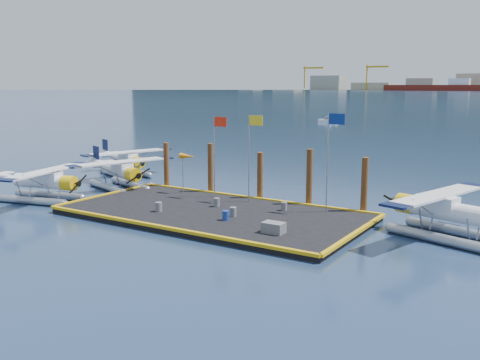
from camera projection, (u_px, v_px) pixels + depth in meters
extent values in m
plane|color=navy|center=(213.00, 217.00, 35.75)|extent=(4000.00, 4000.00, 0.00)
cube|color=black|center=(213.00, 214.00, 35.71)|extent=(20.00, 10.00, 0.40)
cube|color=#51190B|center=(432.00, 88.00, 845.65)|extent=(150.00, 22.00, 10.00)
cube|color=silver|center=(460.00, 82.00, 823.05)|extent=(30.00, 16.00, 12.00)
cylinder|color=#CE9D0C|center=(305.00, 78.00, 997.74)|extent=(2.40, 2.40, 44.00)
cylinder|color=#CE9D0C|center=(367.00, 77.00, 934.69)|extent=(2.40, 2.40, 44.00)
cone|color=black|center=(423.00, 88.00, 1468.53)|extent=(1400.00, 1400.00, 520.00)
cylinder|color=#8E939A|center=(49.00, 195.00, 41.35)|extent=(5.87, 1.92, 0.57)
cylinder|color=#8E939A|center=(31.00, 201.00, 39.39)|extent=(5.87, 1.92, 0.57)
cylinder|color=silver|center=(41.00, 181.00, 40.08)|extent=(4.55, 2.04, 1.05)
cube|color=silver|center=(47.00, 177.00, 39.84)|extent=(2.28, 1.50, 0.86)
cube|color=black|center=(50.00, 175.00, 39.72)|extent=(1.53, 1.28, 0.52)
cylinder|color=#DEAE0C|center=(69.00, 183.00, 39.30)|extent=(1.18, 1.29, 1.10)
cube|color=black|center=(78.00, 184.00, 39.04)|extent=(0.55, 2.07, 1.07)
cube|color=silver|center=(47.00, 171.00, 39.76)|extent=(3.37, 8.67, 0.11)
cube|color=#0A1233|center=(80.00, 163.00, 43.57)|extent=(1.59, 1.16, 0.12)
cube|color=#0A1233|center=(7.00, 180.00, 35.95)|extent=(1.59, 1.16, 0.12)
cylinder|color=#8E939A|center=(130.00, 184.00, 45.87)|extent=(5.86, 2.48, 0.58)
cylinder|color=#8E939A|center=(107.00, 187.00, 44.55)|extent=(5.86, 2.48, 0.58)
cylinder|color=silver|center=(119.00, 171.00, 44.83)|extent=(4.59, 2.45, 1.06)
cube|color=silver|center=(122.00, 168.00, 44.33)|extent=(2.35, 1.69, 0.87)
cube|color=black|center=(123.00, 166.00, 44.08)|extent=(1.61, 1.40, 0.53)
cylinder|color=#DEAE0C|center=(133.00, 175.00, 42.91)|extent=(1.28, 1.37, 1.12)
cube|color=black|center=(138.00, 176.00, 42.28)|extent=(0.75, 2.05, 1.08)
cube|color=silver|center=(122.00, 162.00, 44.25)|extent=(4.18, 8.70, 0.12)
cube|color=#0A1233|center=(165.00, 158.00, 46.82)|extent=(1.65, 1.29, 0.13)
cube|color=#0A1233|center=(73.00, 167.00, 41.68)|extent=(1.65, 1.29, 0.13)
cube|color=#0A1233|center=(96.00, 155.00, 48.09)|extent=(1.04, 0.45, 1.64)
cube|color=silver|center=(97.00, 162.00, 48.12)|extent=(1.88, 3.39, 0.10)
cylinder|color=#8E939A|center=(134.00, 171.00, 52.67)|extent=(5.74, 2.39, 0.57)
cylinder|color=#8E939A|center=(115.00, 174.00, 51.38)|extent=(5.74, 2.39, 0.57)
cylinder|color=silver|center=(125.00, 160.00, 51.66)|extent=(4.50, 2.37, 1.04)
cube|color=silver|center=(128.00, 157.00, 51.17)|extent=(2.30, 1.64, 0.85)
cube|color=black|center=(129.00, 155.00, 50.92)|extent=(1.57, 1.36, 0.52)
cylinder|color=#DEAE0C|center=(138.00, 163.00, 49.79)|extent=(1.24, 1.34, 1.10)
cube|color=black|center=(142.00, 164.00, 49.18)|extent=(0.72, 2.01, 1.06)
cube|color=silver|center=(128.00, 152.00, 51.08)|extent=(4.03, 8.51, 0.11)
cube|color=#0A1233|center=(164.00, 149.00, 53.62)|extent=(1.61, 1.25, 0.12)
cube|color=#0A1233|center=(87.00, 156.00, 48.55)|extent=(1.61, 1.25, 0.12)
cube|color=#0A1233|center=(105.00, 147.00, 54.82)|extent=(1.02, 0.44, 1.61)
cube|color=silver|center=(106.00, 153.00, 54.85)|extent=(1.82, 3.32, 0.09)
cylinder|color=#8E939A|center=(439.00, 239.00, 29.60)|extent=(6.14, 2.33, 0.60)
cylinder|color=#8E939A|center=(458.00, 231.00, 31.03)|extent=(6.14, 2.33, 0.60)
cylinder|color=silver|center=(447.00, 211.00, 30.22)|extent=(4.79, 2.37, 1.10)
cube|color=silver|center=(438.00, 203.00, 30.61)|extent=(2.43, 1.68, 0.90)
cube|color=black|center=(433.00, 199.00, 30.79)|extent=(1.64, 1.41, 0.55)
cylinder|color=#DEAE0C|center=(406.00, 204.00, 32.15)|extent=(1.29, 1.40, 1.16)
cube|color=black|center=(394.00, 201.00, 32.78)|extent=(0.69, 2.16, 1.13)
cube|color=silver|center=(438.00, 195.00, 30.52)|extent=(3.99, 9.08, 0.12)
cube|color=#0A1233|center=(396.00, 206.00, 27.71)|extent=(1.70, 1.29, 0.13)
cube|color=#0A1233|center=(473.00, 185.00, 33.32)|extent=(1.70, 1.29, 0.13)
cylinder|color=slate|center=(217.00, 202.00, 36.90)|extent=(0.42, 0.42, 0.59)
cylinder|color=navy|center=(226.00, 215.00, 33.17)|extent=(0.43, 0.43, 0.60)
cylinder|color=slate|center=(233.00, 212.00, 34.12)|extent=(0.43, 0.43, 0.61)
cylinder|color=slate|center=(159.00, 207.00, 35.43)|extent=(0.45, 0.45, 0.63)
cylinder|color=slate|center=(284.00, 206.00, 35.77)|extent=(0.40, 0.40, 0.56)
cube|color=slate|center=(274.00, 228.00, 30.30)|extent=(1.24, 0.83, 0.62)
cylinder|color=gray|center=(214.00, 157.00, 39.63)|extent=(0.08, 0.08, 6.00)
cube|color=red|center=(220.00, 122.00, 38.87)|extent=(1.10, 0.03, 0.70)
cylinder|color=gray|center=(249.00, 159.00, 38.03)|extent=(0.08, 0.08, 6.20)
cube|color=yellow|center=(256.00, 120.00, 37.26)|extent=(1.10, 0.03, 0.70)
cylinder|color=gray|center=(327.00, 163.00, 34.86)|extent=(0.08, 0.08, 6.50)
cube|color=navy|center=(337.00, 119.00, 34.06)|extent=(1.10, 0.03, 0.70)
cylinder|color=gray|center=(183.00, 174.00, 41.47)|extent=(0.07, 0.07, 3.00)
cone|color=orange|center=(188.00, 156.00, 40.96)|extent=(1.40, 0.44, 0.44)
cylinder|color=#4F2E16|center=(166.00, 167.00, 44.36)|extent=(0.44, 0.44, 4.00)
cylinder|color=#4F2E16|center=(211.00, 170.00, 41.98)|extent=(0.44, 0.44, 4.20)
cylinder|color=#4F2E16|center=(260.00, 178.00, 39.65)|extent=(0.44, 0.44, 3.80)
cylinder|color=#4F2E16|center=(309.00, 179.00, 37.50)|extent=(0.44, 0.44, 4.30)
cylinder|color=#4F2E16|center=(364.00, 187.00, 35.43)|extent=(0.44, 0.44, 4.00)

